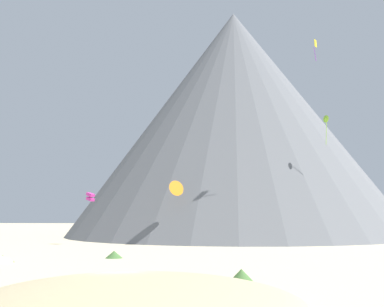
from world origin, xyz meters
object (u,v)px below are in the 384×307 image
(kite_indigo_low, at_px, (132,210))
(bush_ridge_crest, at_px, (241,275))
(bush_near_right, at_px, (114,254))
(rock_massif, at_px, (234,125))
(kite_lime_mid, at_px, (325,120))
(bush_low_patch, at_px, (2,259))
(kite_violet_low, at_px, (150,189))
(kite_gold_low, at_px, (248,202))
(kite_yellow_high, at_px, (315,45))
(kite_orange_low, at_px, (176,188))
(kite_magenta_low, at_px, (90,197))
(kite_green_low, at_px, (199,177))

(kite_indigo_low, bearing_deg, bush_ridge_crest, -152.75)
(bush_near_right, height_order, rock_massif, rock_massif)
(kite_lime_mid, bearing_deg, bush_low_patch, -83.43)
(kite_lime_mid, bearing_deg, kite_violet_low, -131.56)
(rock_massif, xyz_separation_m, kite_gold_low, (1.63, -22.59, -17.34))
(bush_low_patch, height_order, kite_yellow_high, kite_yellow_high)
(rock_massif, height_order, kite_gold_low, rock_massif)
(kite_gold_low, relative_size, kite_orange_low, 1.43)
(bush_near_right, distance_m, kite_magenta_low, 24.51)
(kite_violet_low, bearing_deg, rock_massif, -103.75)
(bush_low_patch, bearing_deg, rock_massif, 67.75)
(kite_violet_low, relative_size, kite_gold_low, 1.04)
(bush_low_patch, xyz_separation_m, kite_orange_low, (14.26, 26.92, 8.07))
(kite_gold_low, bearing_deg, kite_green_low, 58.65)
(kite_violet_low, bearing_deg, kite_magenta_low, 70.99)
(bush_near_right, height_order, kite_orange_low, kite_orange_low)
(kite_violet_low, relative_size, kite_indigo_low, 0.70)
(kite_violet_low, relative_size, kite_orange_low, 1.49)
(kite_violet_low, height_order, kite_indigo_low, kite_violet_low)
(rock_massif, relative_size, kite_lime_mid, 20.10)
(kite_yellow_high, xyz_separation_m, kite_gold_low, (-10.08, 9.71, -23.81))
(kite_magenta_low, relative_size, kite_yellow_high, 0.41)
(bush_near_right, bearing_deg, kite_magenta_low, 111.40)
(kite_yellow_high, xyz_separation_m, kite_green_low, (-18.38, 8.53, -19.60))
(kite_magenta_low, height_order, kite_violet_low, kite_violet_low)
(bush_near_right, distance_m, kite_gold_low, 35.66)
(kite_lime_mid, bearing_deg, bush_ridge_crest, -53.44)
(kite_gold_low, bearing_deg, kite_violet_low, 50.02)
(bush_ridge_crest, relative_size, kite_lime_mid, 0.33)
(bush_low_patch, relative_size, kite_violet_low, 0.61)
(rock_massif, bearing_deg, bush_ridge_crest, -91.39)
(bush_ridge_crest, relative_size, kite_orange_low, 0.64)
(bush_low_patch, distance_m, kite_green_low, 40.49)
(rock_massif, xyz_separation_m, kite_magenta_low, (-22.89, -31.97, -16.74))
(bush_low_patch, height_order, rock_massif, rock_massif)
(kite_violet_low, distance_m, kite_lime_mid, 31.47)
(bush_ridge_crest, xyz_separation_m, bush_near_right, (-12.58, 16.68, -0.04))
(kite_violet_low, height_order, kite_green_low, kite_green_low)
(kite_magenta_low, bearing_deg, kite_green_low, -38.60)
(kite_magenta_low, bearing_deg, kite_orange_low, -65.16)
(rock_massif, bearing_deg, kite_yellow_high, -70.08)
(kite_yellow_high, bearing_deg, bush_low_patch, -160.86)
(kite_yellow_high, relative_size, kite_green_low, 0.53)
(bush_ridge_crest, xyz_separation_m, kite_violet_low, (-13.40, 48.14, 8.44))
(bush_low_patch, bearing_deg, kite_yellow_high, 36.56)
(kite_indigo_low, xyz_separation_m, kite_lime_mid, (33.19, -9.32, 14.52))
(bush_low_patch, bearing_deg, bush_near_right, 26.76)
(kite_magenta_low, bearing_deg, kite_lime_mid, -56.94)
(kite_magenta_low, xyz_separation_m, kite_orange_low, (13.08, 0.06, 1.25))
(kite_yellow_high, height_order, kite_gold_low, kite_yellow_high)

